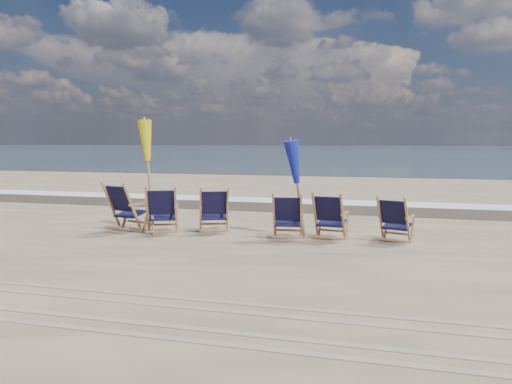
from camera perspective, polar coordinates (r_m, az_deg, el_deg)
ocean at (r=135.81m, az=14.19°, el=4.78°), size 400.00×400.00×0.00m
surf_foam at (r=16.42m, az=5.62°, el=-1.05°), size 200.00×1.40×0.01m
wet_sand_strip at (r=14.95m, az=4.66°, el=-1.71°), size 200.00×2.60×0.00m
tire_tracks at (r=5.99m, az=-13.06°, el=-13.27°), size 80.00×1.30×0.01m
beach_chair_0 at (r=10.82m, az=-14.01°, el=-1.79°), size 0.89×0.95×1.11m
beach_chair_1 at (r=10.49m, az=-9.15°, el=-2.10°), size 0.89×0.94×1.04m
beach_chair_2 at (r=10.53m, az=-3.28°, el=-2.10°), size 0.88×0.92×1.01m
beach_chair_3 at (r=9.76m, az=5.19°, el=-2.89°), size 0.70×0.76×0.96m
beach_chair_4 at (r=9.74m, az=9.86°, el=-2.90°), size 0.71×0.78×0.98m
beach_chair_5 at (r=9.75m, az=16.88°, el=-3.22°), size 0.77×0.82×0.93m
umbrella_yellow at (r=10.65m, az=-12.17°, el=5.10°), size 0.30×0.30×2.38m
umbrella_blue at (r=9.98m, az=4.91°, el=2.96°), size 0.30×0.30×1.97m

